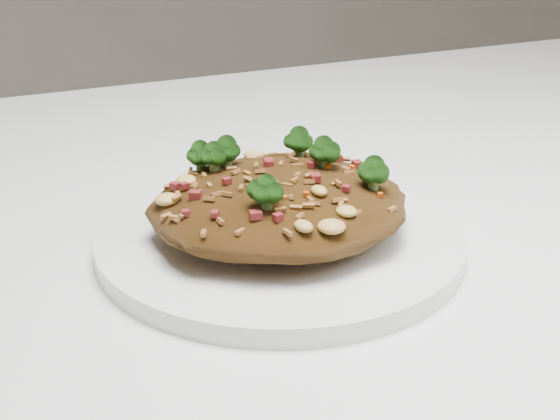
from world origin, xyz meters
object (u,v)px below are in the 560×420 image
at_px(plate, 280,239).
at_px(fork, 309,190).
at_px(dining_table, 337,284).
at_px(fried_rice, 280,193).

distance_m(plate, fork, 0.07).
bearing_deg(dining_table, fork, -147.19).
bearing_deg(fork, plate, -95.81).
bearing_deg(fried_rice, fork, 46.97).
relative_size(plate, fried_rice, 1.43).
relative_size(fried_rice, fork, 1.28).
distance_m(plate, fried_rice, 0.03).
relative_size(dining_table, fried_rice, 6.74).
xyz_separation_m(dining_table, fried_rice, (-0.09, -0.08, 0.13)).
distance_m(fried_rice, fork, 0.07).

